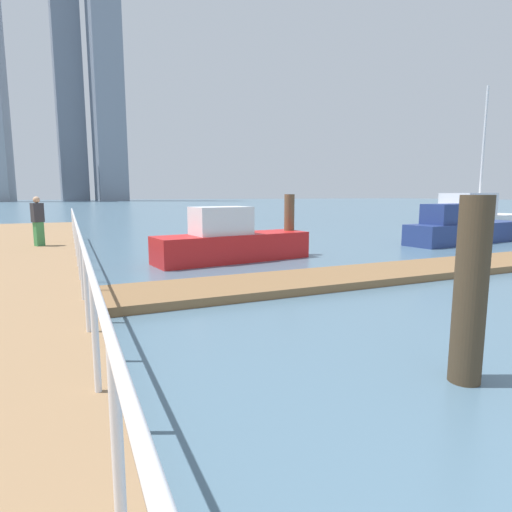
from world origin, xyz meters
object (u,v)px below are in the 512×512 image
at_px(moored_boat_0, 230,242).
at_px(moored_boat_1, 463,229).
at_px(moored_boat_2, 475,219).
at_px(pedestrian_2, 38,221).

xyz_separation_m(moored_boat_0, moored_boat_1, (11.03, 0.49, 0.01)).
height_order(moored_boat_0, moored_boat_2, moored_boat_2).
xyz_separation_m(moored_boat_2, pedestrian_2, (-21.03, -0.06, 0.44)).
distance_m(moored_boat_2, pedestrian_2, 21.03).
height_order(moored_boat_1, pedestrian_2, pedestrian_2).
relative_size(moored_boat_0, pedestrian_2, 3.16).
distance_m(moored_boat_0, moored_boat_1, 11.04).
distance_m(moored_boat_1, moored_boat_2, 5.21).
xyz_separation_m(moored_boat_1, moored_boat_2, (4.34, 2.88, 0.18)).
relative_size(moored_boat_2, pedestrian_2, 4.66).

